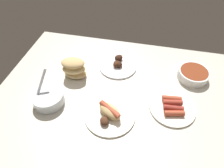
{
  "coord_description": "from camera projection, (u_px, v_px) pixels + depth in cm",
  "views": [
    {
      "loc": [
        -9.88,
        59.0,
        73.07
      ],
      "look_at": [
        4.14,
        -4.55,
        3.0
      ],
      "focal_mm": 31.38,
      "sensor_mm": 36.0,
      "label": 1
    }
  ],
  "objects": [
    {
      "name": "ground_plane",
      "position": [
        118.0,
        98.0,
        0.95
      ],
      "size": [
        120.0,
        90.0,
        3.0
      ],
      "primitive_type": "cube",
      "color": "beige"
    },
    {
      "name": "plate_hotdog_assembled",
      "position": [
        110.0,
        113.0,
        0.85
      ],
      "size": [
        22.74,
        22.74,
        5.61
      ],
      "color": "white",
      "rests_on": "ground_plane"
    },
    {
      "name": "bread_stack",
      "position": [
        74.0,
        68.0,
        1.0
      ],
      "size": [
        12.98,
        9.69,
        10.8
      ],
      "color": "#DBB77A",
      "rests_on": "ground_plane"
    },
    {
      "name": "bowl_chili",
      "position": [
        193.0,
        74.0,
        1.01
      ],
      "size": [
        15.48,
        15.48,
        4.72
      ],
      "color": "white",
      "rests_on": "ground_plane"
    },
    {
      "name": "bowl_coleslaw",
      "position": [
        48.0,
        98.0,
        0.9
      ],
      "size": [
        14.38,
        14.38,
        14.97
      ],
      "color": "silver",
      "rests_on": "ground_plane"
    },
    {
      "name": "plate_grilled_meat",
      "position": [
        118.0,
        65.0,
        1.08
      ],
      "size": [
        20.65,
        20.65,
        4.14
      ],
      "color": "white",
      "rests_on": "ground_plane"
    },
    {
      "name": "plate_sausages",
      "position": [
        172.0,
        107.0,
        0.88
      ],
      "size": [
        20.76,
        20.76,
        3.49
      ],
      "color": "white",
      "rests_on": "ground_plane"
    }
  ]
}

